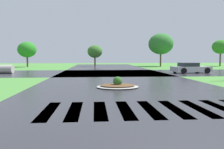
# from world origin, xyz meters

# --- Properties ---
(asphalt_roadway) EXTENTS (11.91, 80.00, 0.01)m
(asphalt_roadway) POSITION_xyz_m (0.00, 10.00, 0.00)
(asphalt_roadway) COLOR #2B2B30
(asphalt_roadway) RESTS_ON ground
(asphalt_cross_road) EXTENTS (90.00, 10.72, 0.01)m
(asphalt_cross_road) POSITION_xyz_m (0.00, 22.33, 0.00)
(asphalt_cross_road) COLOR #2B2B30
(asphalt_cross_road) RESTS_ON ground
(crosswalk_stripes) EXTENTS (7.65, 2.90, 0.01)m
(crosswalk_stripes) POSITION_xyz_m (-0.00, 4.37, 0.00)
(crosswalk_stripes) COLOR white
(crosswalk_stripes) RESTS_ON ground
(median_island) EXTENTS (2.57, 2.18, 0.68)m
(median_island) POSITION_xyz_m (-0.59, 10.05, 0.14)
(median_island) COLOR #9E9B93
(median_island) RESTS_ON ground
(car_dark_suv) EXTENTS (4.51, 2.65, 1.18)m
(car_dark_suv) POSITION_xyz_m (8.98, 21.48, 0.56)
(car_dark_suv) COLOR #B7B7BF
(car_dark_suv) RESTS_ON ground
(drainage_pipe_stack) EXTENTS (1.74, 1.06, 0.97)m
(drainage_pipe_stack) POSITION_xyz_m (-11.91, 22.28, 0.48)
(drainage_pipe_stack) COLOR #9E9B93
(drainage_pipe_stack) RESTS_ON ground
(background_treeline) EXTENTS (39.57, 5.02, 6.21)m
(background_treeline) POSITION_xyz_m (6.56, 38.42, 3.76)
(background_treeline) COLOR #4C3823
(background_treeline) RESTS_ON ground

